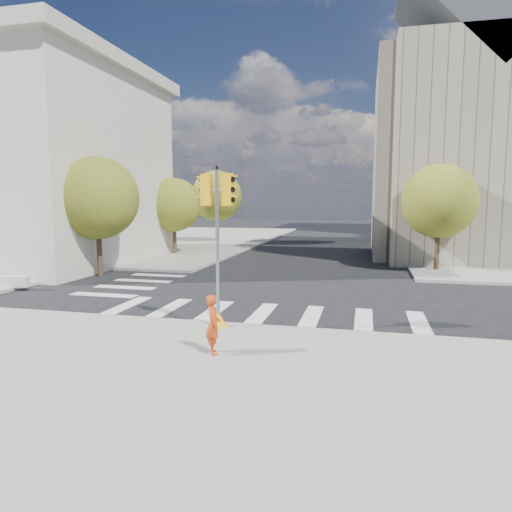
{
  "coord_description": "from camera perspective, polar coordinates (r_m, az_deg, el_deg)",
  "views": [
    {
      "loc": [
        3.49,
        -17.81,
        4.06
      ],
      "look_at": [
        -0.32,
        -2.07,
        2.1
      ],
      "focal_mm": 32.0,
      "sensor_mm": 36.0,
      "label": 1
    }
  ],
  "objects": [
    {
      "name": "ground",
      "position": [
        18.6,
        2.46,
        -5.71
      ],
      "size": [
        160.0,
        160.0,
        0.0
      ],
      "primitive_type": "plane",
      "color": "black",
      "rests_on": "ground"
    },
    {
      "name": "sidewalk_near",
      "position": [
        8.63,
        -12.81,
        -20.79
      ],
      "size": [
        30.0,
        14.0,
        0.15
      ],
      "primitive_type": "cube",
      "color": "gray",
      "rests_on": "ground"
    },
    {
      "name": "sidewalk_far_left",
      "position": [
        49.87,
        -14.58,
        2.1
      ],
      "size": [
        28.0,
        40.0,
        0.15
      ],
      "primitive_type": "cube",
      "color": "gray",
      "rests_on": "ground"
    },
    {
      "name": "classical_building",
      "position": [
        34.98,
        -29.13,
        9.95
      ],
      "size": [
        19.0,
        15.0,
        12.7
      ],
      "color": "beige",
      "rests_on": "ground"
    },
    {
      "name": "tree_lw_near",
      "position": [
        25.91,
        -19.23,
        6.84
      ],
      "size": [
        4.4,
        4.4,
        6.41
      ],
      "color": "#382616",
      "rests_on": "ground"
    },
    {
      "name": "tree_lw_mid",
      "position": [
        34.75,
        -10.22,
        6.3
      ],
      "size": [
        4.0,
        4.0,
        5.77
      ],
      "color": "#382616",
      "rests_on": "ground"
    },
    {
      "name": "tree_lw_far",
      "position": [
        44.09,
        -4.96,
        7.5
      ],
      "size": [
        4.8,
        4.8,
        6.95
      ],
      "color": "#382616",
      "rests_on": "ground"
    },
    {
      "name": "tree_re_near",
      "position": [
        28.1,
        21.93,
        6.39
      ],
      "size": [
        4.2,
        4.2,
        6.16
      ],
      "color": "#382616",
      "rests_on": "ground"
    },
    {
      "name": "tree_re_mid",
      "position": [
        40.02,
        19.48,
        6.93
      ],
      "size": [
        4.6,
        4.6,
        6.66
      ],
      "color": "#382616",
      "rests_on": "ground"
    },
    {
      "name": "tree_re_far",
      "position": [
        51.97,
        18.12,
        6.35
      ],
      "size": [
        4.0,
        4.0,
        5.88
      ],
      "color": "#382616",
      "rests_on": "ground"
    },
    {
      "name": "lamp_near",
      "position": [
        32.14,
        21.84,
        7.34
      ],
      "size": [
        0.35,
        0.18,
        8.11
      ],
      "color": "black",
      "rests_on": "sidewalk_far_right"
    },
    {
      "name": "lamp_far",
      "position": [
        46.04,
        19.36,
        7.16
      ],
      "size": [
        0.35,
        0.18,
        8.11
      ],
      "color": "black",
      "rests_on": "sidewalk_far_right"
    },
    {
      "name": "traffic_signal",
      "position": [
        14.04,
        -4.82,
        -0.46
      ],
      "size": [
        1.08,
        0.56,
        4.95
      ],
      "rotation": [
        0.0,
        0.0,
        -0.24
      ],
      "color": "#FFAC0D",
      "rests_on": "sidewalk_near"
    },
    {
      "name": "photographer",
      "position": [
        11.86,
        -5.39,
        -8.49
      ],
      "size": [
        0.59,
        0.67,
        1.54
      ],
      "primitive_type": "imported",
      "rotation": [
        0.0,
        0.0,
        2.08
      ],
      "color": "#BF3C11",
      "rests_on": "sidewalk_near"
    }
  ]
}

